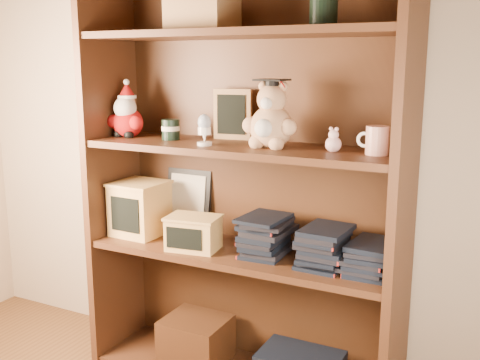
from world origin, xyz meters
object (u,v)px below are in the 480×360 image
object	(u,v)px
teacher_mug	(377,140)
treats_box	(140,208)
bookcase	(246,188)
grad_teddy_bear	(271,121)

from	to	relation	value
teacher_mug	treats_box	world-z (taller)	teacher_mug
bookcase	teacher_mug	xyz separation A→B (m)	(0.49, -0.05, 0.22)
teacher_mug	bookcase	bearing A→B (deg)	174.14
grad_teddy_bear	treats_box	distance (m)	0.69
bookcase	treats_box	distance (m)	0.47
grad_teddy_bear	teacher_mug	bearing A→B (deg)	1.15
bookcase	teacher_mug	distance (m)	0.54
teacher_mug	treats_box	size ratio (longest dim) A/B	0.48
teacher_mug	treats_box	bearing A→B (deg)	-179.94
grad_teddy_bear	teacher_mug	world-z (taller)	grad_teddy_bear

